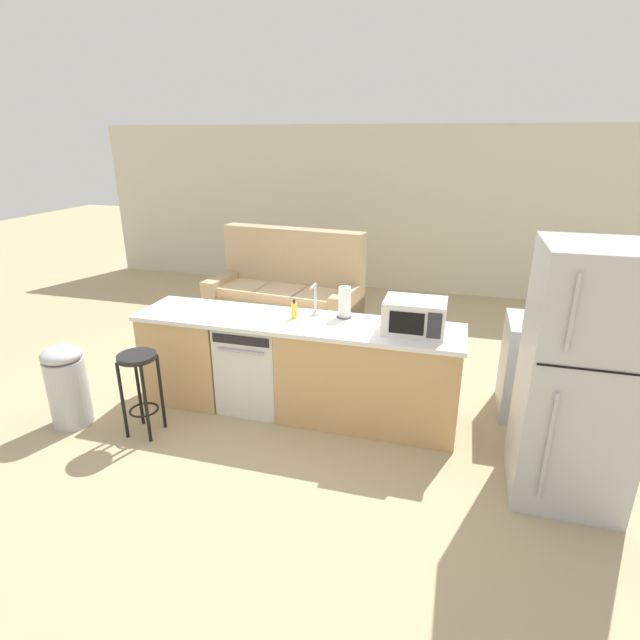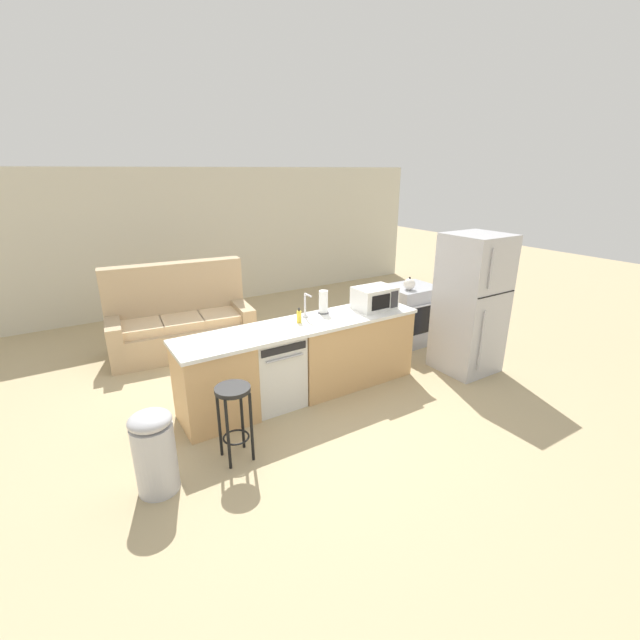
{
  "view_description": "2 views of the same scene",
  "coord_description": "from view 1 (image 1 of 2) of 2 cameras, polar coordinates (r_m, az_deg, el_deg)",
  "views": [
    {
      "loc": [
        1.49,
        -3.91,
        2.43
      ],
      "look_at": [
        0.31,
        0.26,
        0.82
      ],
      "focal_mm": 28.0,
      "sensor_mm": 36.0,
      "label": 1
    },
    {
      "loc": [
        -2.12,
        -3.98,
        2.57
      ],
      "look_at": [
        0.42,
        0.07,
        0.87
      ],
      "focal_mm": 24.0,
      "sensor_mm": 36.0,
      "label": 2
    }
  ],
  "objects": [
    {
      "name": "couch",
      "position": [
        6.78,
        -3.78,
        2.81
      ],
      "size": [
        2.08,
        1.11,
        1.27
      ],
      "color": "tan",
      "rests_on": "ground_plane"
    },
    {
      "name": "refrigerator",
      "position": [
        3.79,
        27.58,
        -5.86
      ],
      "size": [
        0.72,
        0.73,
        1.81
      ],
      "color": "#B7B7BC",
      "rests_on": "ground_plane"
    },
    {
      "name": "sink_faucet",
      "position": [
        4.47,
        -0.59,
        2.1
      ],
      "size": [
        0.07,
        0.18,
        0.3
      ],
      "color": "silver",
      "rests_on": "kitchen_counter"
    },
    {
      "name": "wall_back",
      "position": [
        8.28,
        7.59,
        12.31
      ],
      "size": [
        10.0,
        0.06,
        2.6
      ],
      "color": "beige",
      "rests_on": "ground_plane"
    },
    {
      "name": "bar_stool",
      "position": [
        4.46,
        -19.94,
        -6.13
      ],
      "size": [
        0.32,
        0.32,
        0.74
      ],
      "color": "black",
      "rests_on": "ground_plane"
    },
    {
      "name": "paper_towel_roll",
      "position": [
        4.44,
        2.82,
        1.99
      ],
      "size": [
        0.14,
        0.14,
        0.28
      ],
      "color": "#4C4C51",
      "rests_on": "kitchen_counter"
    },
    {
      "name": "stove_range",
      "position": [
        4.96,
        24.48,
        -5.17
      ],
      "size": [
        0.76,
        0.68,
        0.9
      ],
      "color": "#A8AAB2",
      "rests_on": "ground_plane"
    },
    {
      "name": "kitchen_counter",
      "position": [
        4.57,
        -1.69,
        -5.78
      ],
      "size": [
        2.94,
        0.66,
        0.9
      ],
      "color": "tan",
      "rests_on": "ground_plane"
    },
    {
      "name": "microwave",
      "position": [
        4.16,
        10.76,
        0.43
      ],
      "size": [
        0.5,
        0.37,
        0.28
      ],
      "color": "white",
      "rests_on": "kitchen_counter"
    },
    {
      "name": "soap_bottle",
      "position": [
        4.43,
        -2.97,
        1.09
      ],
      "size": [
        0.06,
        0.06,
        0.18
      ],
      "color": "yellow",
      "rests_on": "kitchen_counter"
    },
    {
      "name": "trash_bin",
      "position": [
        4.93,
        -26.91,
        -6.65
      ],
      "size": [
        0.35,
        0.35,
        0.74
      ],
      "color": "#B7B7BC",
      "rests_on": "ground_plane"
    },
    {
      "name": "dishwasher",
      "position": [
        4.73,
        -7.38,
        -5.01
      ],
      "size": [
        0.58,
        0.61,
        0.84
      ],
      "color": "silver",
      "rests_on": "ground_plane"
    },
    {
      "name": "ground_plane",
      "position": [
        4.84,
        -4.38,
        -9.88
      ],
      "size": [
        24.0,
        24.0,
        0.0
      ],
      "primitive_type": "plane",
      "color": "tan"
    },
    {
      "name": "kettle",
      "position": [
        4.62,
        23.62,
        0.34
      ],
      "size": [
        0.21,
        0.17,
        0.19
      ],
      "color": "silver",
      "rests_on": "stove_range"
    }
  ]
}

